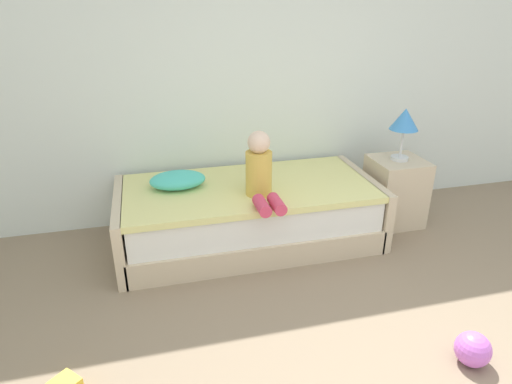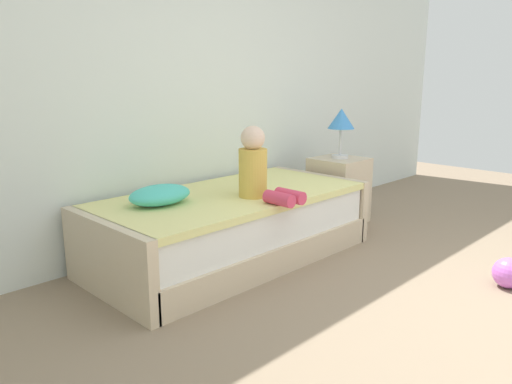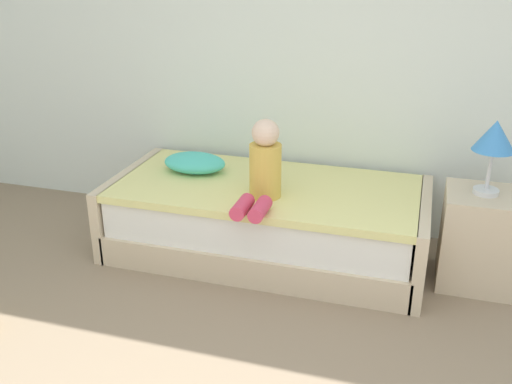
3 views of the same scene
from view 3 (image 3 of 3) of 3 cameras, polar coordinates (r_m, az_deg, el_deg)
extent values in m
cube|color=silver|center=(4.08, 8.61, 15.69)|extent=(7.20, 0.10, 2.90)
cube|color=beige|center=(3.99, 1.04, -4.64)|extent=(2.00, 1.00, 0.20)
cube|color=white|center=(3.89, 1.06, -1.69)|extent=(1.94, 0.94, 0.25)
cube|color=#E5E08C|center=(3.83, 1.08, 0.35)|extent=(1.98, 0.98, 0.05)
cube|color=beige|center=(4.29, -12.19, -0.94)|extent=(0.07, 1.00, 0.50)
cube|color=beige|center=(3.81, 16.05, -4.49)|extent=(0.07, 1.00, 0.50)
cube|color=beige|center=(3.81, 21.08, -4.31)|extent=(0.44, 0.44, 0.60)
cylinder|color=silver|center=(3.69, 21.76, 0.07)|extent=(0.15, 0.15, 0.03)
cylinder|color=silver|center=(3.64, 22.07, 2.03)|extent=(0.02, 0.02, 0.24)
cone|color=#3F8CD8|center=(3.58, 22.56, 5.17)|extent=(0.24, 0.24, 0.18)
cylinder|color=gold|center=(3.59, 0.93, 2.11)|extent=(0.20, 0.20, 0.34)
sphere|color=beige|center=(3.51, 0.95, 5.88)|extent=(0.17, 0.17, 0.17)
cylinder|color=#D83F60|center=(3.39, -1.37, -1.49)|extent=(0.09, 0.22, 0.09)
cylinder|color=#D83F60|center=(3.36, 0.41, -1.71)|extent=(0.09, 0.22, 0.09)
ellipsoid|color=#4CCCBC|center=(4.06, -6.08, 2.90)|extent=(0.44, 0.30, 0.13)
camera|label=1|loc=(1.72, -67.37, 7.85)|focal=31.06mm
camera|label=2|loc=(3.48, -58.22, 2.00)|focal=34.80mm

